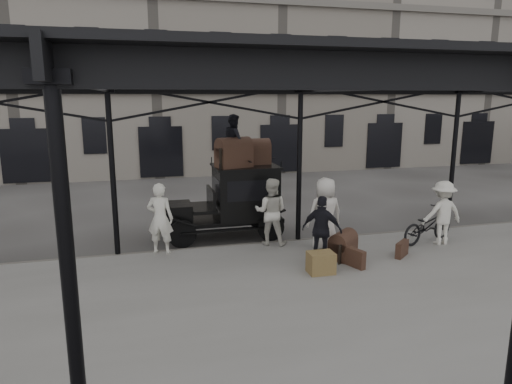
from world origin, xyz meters
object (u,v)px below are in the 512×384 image
steamer_trunk_platform (343,247)px  porter_official (322,230)px  bicycle (428,225)px  taxi (235,198)px  porter_left (160,218)px  steamer_trunk_roof_near (234,155)px

steamer_trunk_platform → porter_official: bearing=153.0°
steamer_trunk_platform → bicycle: bearing=-30.2°
taxi → steamer_trunk_platform: taxi is taller
taxi → steamer_trunk_platform: 3.76m
porter_left → porter_official: (3.80, -1.72, -0.10)m
steamer_trunk_roof_near → steamer_trunk_platform: 4.11m
porter_left → steamer_trunk_platform: (4.47, -1.55, -0.64)m
porter_left → bicycle: 7.39m
porter_left → bicycle: (7.31, -0.97, -0.45)m
porter_official → steamer_trunk_roof_near: size_ratio=1.72×
porter_left → porter_official: size_ratio=1.11×
taxi → steamer_trunk_platform: (2.17, -2.97, -0.76)m
taxi → bicycle: bearing=-25.6°
porter_left → bicycle: bearing=-167.5°
porter_official → steamer_trunk_platform: porter_official is taller
porter_official → steamer_trunk_platform: size_ratio=2.10×
porter_left → steamer_trunk_roof_near: 2.90m
porter_left → taxi: bearing=-128.0°
porter_official → steamer_trunk_roof_near: 3.65m
porter_official → taxi: bearing=-28.1°
porter_official → steamer_trunk_platform: bearing=-129.2°
bicycle → steamer_trunk_platform: size_ratio=2.33×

